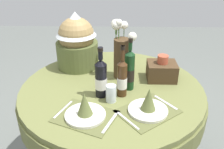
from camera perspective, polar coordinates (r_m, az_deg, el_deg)
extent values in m
cylinder|color=olive|center=(1.76, -0.03, -3.37)|extent=(1.29, 1.29, 0.04)
cylinder|color=#626738|center=(1.81, -0.03, -5.87)|extent=(1.31, 1.31, 0.14)
cylinder|color=black|center=(1.97, -0.03, -12.55)|extent=(0.12, 0.12, 0.70)
cube|color=brown|center=(1.47, -6.19, -9.60)|extent=(0.41, 0.37, 0.00)
cylinder|color=silver|center=(1.46, -6.21, -9.29)|extent=(0.24, 0.24, 0.02)
cone|color=#606B38|center=(1.42, -6.37, -6.78)|extent=(0.09, 0.09, 0.14)
cube|color=silver|center=(1.54, -11.26, -7.93)|extent=(0.08, 0.18, 0.00)
cube|color=silver|center=(1.41, -0.61, -11.12)|extent=(0.09, 0.18, 0.00)
cube|color=brown|center=(1.51, 8.28, -8.47)|extent=(0.43, 0.41, 0.00)
cylinder|color=silver|center=(1.51, 8.31, -8.16)|extent=(0.24, 0.24, 0.02)
cone|color=#606B38|center=(1.46, 8.51, -5.68)|extent=(0.09, 0.09, 0.14)
cube|color=silver|center=(1.43, 3.69, -10.59)|extent=(0.13, 0.16, 0.00)
cube|color=silver|center=(1.61, 12.33, -6.33)|extent=(0.13, 0.16, 0.00)
cylinder|color=#47331E|center=(1.82, 2.28, 3.73)|extent=(0.12, 0.12, 0.30)
sphere|color=silver|center=(1.79, 2.83, 11.38)|extent=(0.06, 0.06, 0.06)
cylinder|color=#4C7038|center=(1.81, 2.80, 9.82)|extent=(0.01, 0.01, 0.07)
sphere|color=silver|center=(1.84, 1.12, 10.96)|extent=(0.05, 0.05, 0.05)
cylinder|color=#4C7038|center=(1.85, 1.11, 9.87)|extent=(0.01, 0.01, 0.04)
sphere|color=silver|center=(1.74, 0.95, 11.34)|extent=(0.06, 0.06, 0.06)
cylinder|color=#4C7038|center=(1.76, 0.94, 9.51)|extent=(0.01, 0.01, 0.08)
sphere|color=silver|center=(1.69, 4.74, 8.76)|extent=(0.06, 0.06, 0.06)
cylinder|color=#4C7038|center=(1.70, 4.70, 7.79)|extent=(0.01, 0.01, 0.02)
sphere|color=silver|center=(1.76, 1.63, 11.33)|extent=(0.05, 0.05, 0.05)
cylinder|color=#4C7038|center=(1.77, 1.61, 9.65)|extent=(0.01, 0.01, 0.08)
sphere|color=silver|center=(1.84, 0.84, 11.71)|extent=(0.07, 0.07, 0.07)
cylinder|color=#4C7038|center=(1.85, 0.83, 10.17)|extent=(0.01, 0.01, 0.06)
sphere|color=silver|center=(1.73, 1.58, 11.94)|extent=(0.05, 0.05, 0.05)
cylinder|color=#4C7038|center=(1.75, 1.56, 9.87)|extent=(0.01, 0.01, 0.10)
cylinder|color=black|center=(1.59, -2.56, -1.39)|extent=(0.08, 0.08, 0.23)
cylinder|color=silver|center=(1.60, -2.54, -1.96)|extent=(0.08, 0.08, 0.08)
cone|color=black|center=(1.53, -2.66, 2.90)|extent=(0.08, 0.08, 0.03)
cylinder|color=black|center=(1.51, -2.71, 4.88)|extent=(0.03, 0.03, 0.08)
cylinder|color=black|center=(1.50, -2.73, 5.87)|extent=(0.03, 0.03, 0.02)
cylinder|color=#422814|center=(1.60, 2.35, -1.33)|extent=(0.06, 0.06, 0.23)
cylinder|color=silver|center=(1.61, 2.34, -1.90)|extent=(0.07, 0.07, 0.08)
cone|color=#422814|center=(1.54, 2.44, 2.81)|extent=(0.06, 0.06, 0.03)
cylinder|color=#422814|center=(1.51, 2.49, 4.96)|extent=(0.02, 0.02, 0.10)
cylinder|color=black|center=(1.50, 2.52, 6.24)|extent=(0.03, 0.03, 0.02)
cylinder|color=#143819|center=(1.67, 4.06, 0.57)|extent=(0.07, 0.07, 0.26)
cylinder|color=black|center=(1.68, 4.04, -0.05)|extent=(0.07, 0.07, 0.09)
cone|color=#143819|center=(1.61, 4.23, 5.12)|extent=(0.07, 0.07, 0.03)
cylinder|color=#143819|center=(1.59, 4.30, 6.96)|extent=(0.03, 0.03, 0.08)
cylinder|color=black|center=(1.58, 4.34, 7.92)|extent=(0.03, 0.03, 0.02)
cylinder|color=silver|center=(1.56, -0.06, -4.40)|extent=(0.07, 0.07, 0.11)
cylinder|color=#566033|center=(2.03, -7.98, 4.67)|extent=(0.33, 0.33, 0.21)
sphere|color=#9E7F4C|center=(1.97, -8.29, 9.01)|extent=(0.28, 0.28, 0.28)
cone|color=silver|center=(1.94, -8.48, 11.57)|extent=(0.32, 0.32, 0.18)
cube|color=#47331E|center=(1.85, 11.43, 0.78)|extent=(0.21, 0.17, 0.13)
cylinder|color=#B24C33|center=(1.81, 11.71, 3.47)|extent=(0.08, 0.08, 0.06)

